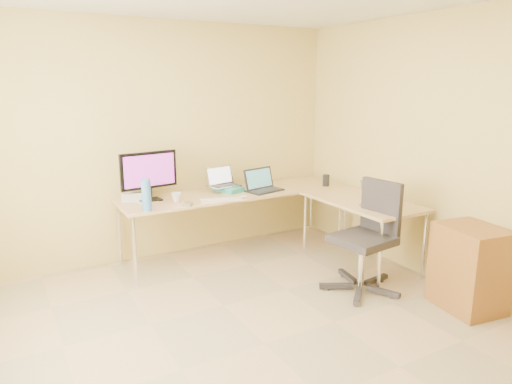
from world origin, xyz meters
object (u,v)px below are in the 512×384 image
keyboard (221,200)px  cabinet (470,269)px  water_bottle (147,195)px  laptop_return (378,195)px  laptop_center (224,177)px  mug (177,197)px  desk_fan (132,185)px  desk_return (360,233)px  laptop_black (264,180)px  office_chair (362,240)px  desk_main (237,222)px  monitor (149,176)px

keyboard → cabinet: size_ratio=0.56×
water_bottle → laptop_return: bearing=-24.6°
laptop_center → mug: laptop_center is taller
desk_fan → cabinet: desk_fan is taller
desk_return → laptop_center: 1.63m
cabinet → laptop_black: bearing=120.7°
keyboard → desk_fan: size_ratio=1.34×
water_bottle → desk_fan: 0.50m
desk_fan → laptop_center: bearing=-8.6°
water_bottle → keyboard: bearing=0.0°
desk_return → desk_fan: (-2.10, 1.20, 0.53)m
office_chair → water_bottle: bearing=137.7°
desk_main → keyboard: keyboard is taller
keyboard → mug: bearing=170.8°
desk_return → monitor: bearing=151.1°
desk_return → keyboard: size_ratio=3.02×
laptop_return → laptop_center: bearing=26.3°
laptop_black → office_chair: bearing=-91.2°
desk_main → laptop_black: laptop_black is taller
monitor → desk_return: bearing=-35.8°
water_bottle → cabinet: bearing=-40.5°
keyboard → laptop_return: (1.29, -0.95, 0.10)m
desk_fan → laptop_black: bearing=-16.3°
monitor → office_chair: monitor is taller
monitor → laptop_return: bearing=-41.4°
keyboard → desk_fan: desk_fan is taller
desk_return → cabinet: size_ratio=1.70×
monitor → laptop_return: size_ratio=1.90×
water_bottle → desk_return: bearing=-18.5°
desk_main → water_bottle: water_bottle is taller
desk_main → desk_return: bearing=-45.7°
laptop_black → laptop_return: bearing=-71.6°
monitor → mug: 0.36m
desk_main → desk_fan: size_ratio=8.26×
keyboard → laptop_black: bearing=30.4°
monitor → cabinet: 3.18m
desk_main → water_bottle: 1.28m
laptop_return → cabinet: laptop_return is taller
mug → cabinet: mug is taller
desk_return → monitor: size_ratio=2.13×
laptop_black → mug: size_ratio=3.85×
laptop_black → mug: (-1.05, 0.02, -0.08)m
monitor → desk_fan: size_ratio=1.90×
office_chair → cabinet: (0.57, -0.74, -0.14)m
cabinet → desk_fan: bearing=141.8°
laptop_center → laptop_return: (1.06, -1.35, -0.06)m
laptop_return → office_chair: (-0.40, -0.23, -0.34)m
desk_main → office_chair: bearing=-69.5°
mug → cabinet: (1.88, -2.11, -0.42)m
laptop_black → cabinet: (0.84, -2.09, -0.50)m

